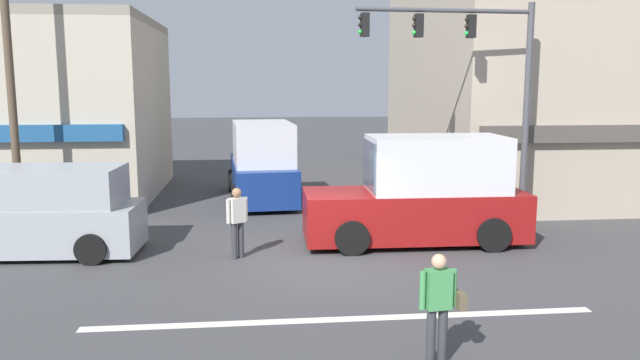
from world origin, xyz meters
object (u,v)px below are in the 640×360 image
object	(u,v)px
utility_pole_near_left	(10,71)
box_truck_waiting_far	(262,165)
box_truck_crossing_center	(422,195)
traffic_light_mast	(483,74)
van_approaching_near	(45,213)
pedestrian_foreground_with_bag	(439,302)
pedestrian_mid_crossing	(237,219)
utility_pole_far_right	(489,77)

from	to	relation	value
utility_pole_near_left	box_truck_waiting_far	distance (m)	8.33
box_truck_crossing_center	traffic_light_mast	bearing A→B (deg)	31.21
van_approaching_near	box_truck_waiting_far	bearing A→B (deg)	50.56
box_truck_crossing_center	pedestrian_foreground_with_bag	size ratio (longest dim) A/B	3.37
box_truck_crossing_center	pedestrian_foreground_with_bag	xyz separation A→B (m)	(-1.61, -6.88, -0.30)
traffic_light_mast	pedestrian_mid_crossing	xyz separation A→B (m)	(-6.56, -2.09, -3.35)
van_approaching_near	utility_pole_near_left	bearing A→B (deg)	119.77
utility_pole_near_left	box_truck_waiting_far	world-z (taller)	utility_pole_near_left
utility_pole_near_left	van_approaching_near	xyz separation A→B (m)	(1.54, -2.70, -3.37)
utility_pole_near_left	box_truck_crossing_center	xyz separation A→B (m)	(10.77, -2.54, -3.13)
utility_pole_far_right	van_approaching_near	xyz separation A→B (m)	(-13.79, -7.74, -3.29)
van_approaching_near	utility_pole_far_right	bearing A→B (deg)	29.30
utility_pole_far_right	traffic_light_mast	xyz separation A→B (m)	(-2.67, -6.44, 0.01)
utility_pole_far_right	pedestrian_mid_crossing	size ratio (longest dim) A/B	4.96
pedestrian_mid_crossing	box_truck_waiting_far	bearing A→B (deg)	84.56
utility_pole_near_left	box_truck_crossing_center	bearing A→B (deg)	-13.29
box_truck_crossing_center	utility_pole_far_right	bearing A→B (deg)	58.99
van_approaching_near	pedestrian_mid_crossing	xyz separation A→B (m)	(4.56, -0.79, -0.06)
utility_pole_near_left	pedestrian_foreground_with_bag	size ratio (longest dim) A/B	5.06
traffic_light_mast	box_truck_waiting_far	bearing A→B (deg)	139.14
utility_pole_near_left	pedestrian_mid_crossing	size ratio (longest dim) A/B	5.06
box_truck_crossing_center	pedestrian_foreground_with_bag	bearing A→B (deg)	-103.20
box_truck_crossing_center	box_truck_waiting_far	bearing A→B (deg)	122.62
box_truck_waiting_far	pedestrian_foreground_with_bag	xyz separation A→B (m)	(2.37, -13.11, -0.30)
utility_pole_near_left	pedestrian_foreground_with_bag	distance (m)	13.58
pedestrian_foreground_with_bag	pedestrian_mid_crossing	xyz separation A→B (m)	(-3.05, 5.94, -0.00)
traffic_light_mast	box_truck_crossing_center	xyz separation A→B (m)	(-1.89, -1.14, -3.05)
utility_pole_near_left	traffic_light_mast	distance (m)	12.74
box_truck_waiting_far	traffic_light_mast	bearing A→B (deg)	-40.86
box_truck_crossing_center	pedestrian_mid_crossing	world-z (taller)	box_truck_crossing_center
traffic_light_mast	box_truck_waiting_far	world-z (taller)	traffic_light_mast
utility_pole_far_right	traffic_light_mast	bearing A→B (deg)	-112.51
van_approaching_near	pedestrian_foreground_with_bag	bearing A→B (deg)	-41.46
utility_pole_far_right	utility_pole_near_left	bearing A→B (deg)	-161.80
box_truck_crossing_center	pedestrian_foreground_with_bag	distance (m)	7.07
box_truck_crossing_center	pedestrian_mid_crossing	size ratio (longest dim) A/B	3.37
box_truck_crossing_center	van_approaching_near	bearing A→B (deg)	-179.06
utility_pole_near_left	utility_pole_far_right	distance (m)	16.14
pedestrian_foreground_with_bag	pedestrian_mid_crossing	bearing A→B (deg)	117.20
traffic_light_mast	box_truck_crossing_center	world-z (taller)	traffic_light_mast
utility_pole_far_right	van_approaching_near	world-z (taller)	utility_pole_far_right
van_approaching_near	box_truck_crossing_center	bearing A→B (deg)	0.94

